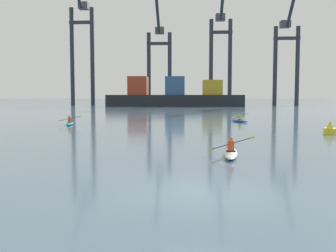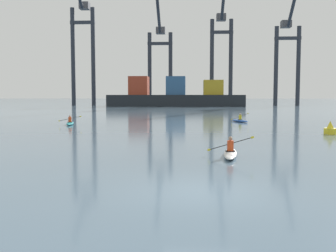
{
  "view_description": "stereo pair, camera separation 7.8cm",
  "coord_description": "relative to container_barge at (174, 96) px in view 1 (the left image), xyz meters",
  "views": [
    {
      "loc": [
        -0.43,
        -11.64,
        2.85
      ],
      "look_at": [
        -2.08,
        17.52,
        0.6
      ],
      "focal_mm": 41.93,
      "sensor_mm": 36.0,
      "label": 1
    },
    {
      "loc": [
        -0.35,
        -11.63,
        2.85
      ],
      "look_at": [
        -2.08,
        17.52,
        0.6
      ],
      "focal_mm": 41.93,
      "sensor_mm": 36.0,
      "label": 2
    }
  ],
  "objects": [
    {
      "name": "gantry_crane_west",
      "position": [
        -27.05,
        6.16,
        15.87
      ],
      "size": [
        7.15,
        16.88,
        36.78
      ],
      "color": "#232833",
      "rests_on": "ground"
    },
    {
      "name": "kayak_white",
      "position": [
        6.28,
        -88.47,
        -2.57
      ],
      "size": [
        2.2,
        3.45,
        1.0
      ],
      "color": "silver",
      "rests_on": "ground"
    },
    {
      "name": "ground_plane",
      "position": [
        4.78,
        -95.3,
        -2.74
      ],
      "size": [
        800.0,
        800.0,
        0.0
      ],
      "primitive_type": "plane",
      "color": "slate"
    },
    {
      "name": "gantry_crane_west_mid",
      "position": [
        -5.27,
        14.17,
        13.43
      ],
      "size": [
        7.68,
        19.7,
        34.76
      ],
      "color": "#232833",
      "rests_on": "ground"
    },
    {
      "name": "gantry_crane_east_mid",
      "position": [
        13.38,
        11.67,
        15.21
      ],
      "size": [
        6.84,
        19.56,
        38.39
      ],
      "color": "#232833",
      "rests_on": "ground"
    },
    {
      "name": "kayak_teal",
      "position": [
        -7.51,
        -69.01,
        -2.57
      ],
      "size": [
        2.22,
        3.45,
        0.95
      ],
      "color": "teal",
      "rests_on": "ground"
    },
    {
      "name": "channel_buoy",
      "position": [
        14.79,
        -77.15,
        -2.38
      ],
      "size": [
        0.9,
        0.9,
        1.0
      ],
      "color": "yellow",
      "rests_on": "ground"
    },
    {
      "name": "gantry_crane_east",
      "position": [
        32.2,
        9.41,
        13.14
      ],
      "size": [
        7.57,
        15.24,
        33.21
      ],
      "color": "#232833",
      "rests_on": "ground"
    },
    {
      "name": "container_barge",
      "position": [
        0.0,
        0.0,
        0.0
      ],
      "size": [
        36.74,
        8.09,
        8.09
      ],
      "color": "#1E2328",
      "rests_on": "ground"
    },
    {
      "name": "kayak_blue",
      "position": [
        9.73,
        -63.84,
        -2.57
      ],
      "size": [
        2.05,
        3.36,
        1.0
      ],
      "color": "#2856B2",
      "rests_on": "ground"
    }
  ]
}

